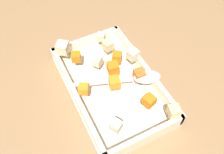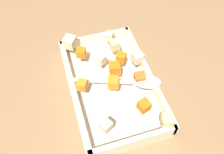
% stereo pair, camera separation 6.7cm
% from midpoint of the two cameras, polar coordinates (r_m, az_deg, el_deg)
% --- Properties ---
extents(ground_plane, '(4.00, 4.00, 0.00)m').
position_cam_midpoint_polar(ground_plane, '(0.72, -2.60, -3.75)').
color(ground_plane, '#936D47').
extents(baking_dish, '(0.38, 0.23, 0.05)m').
position_cam_midpoint_polar(baking_dish, '(0.71, -2.71, -2.42)').
color(baking_dish, beige).
rests_on(baking_dish, ground_plane).
extents(carrot_chunk_corner_nw, '(0.03, 0.03, 0.03)m').
position_cam_midpoint_polar(carrot_chunk_corner_nw, '(0.63, 5.61, -5.71)').
color(carrot_chunk_corner_nw, orange).
rests_on(carrot_chunk_corner_nw, baking_dish).
extents(carrot_chunk_rim_edge, '(0.03, 0.03, 0.03)m').
position_cam_midpoint_polar(carrot_chunk_rim_edge, '(0.65, -9.52, -2.95)').
color(carrot_chunk_rim_edge, orange).
rests_on(carrot_chunk_rim_edge, baking_dish).
extents(carrot_chunk_near_spoon, '(0.03, 0.03, 0.03)m').
position_cam_midpoint_polar(carrot_chunk_near_spoon, '(0.67, 3.55, 0.39)').
color(carrot_chunk_near_spoon, orange).
rests_on(carrot_chunk_near_spoon, baking_dish).
extents(carrot_chunk_center, '(0.03, 0.03, 0.03)m').
position_cam_midpoint_polar(carrot_chunk_center, '(0.73, -10.97, 4.45)').
color(carrot_chunk_center, orange).
rests_on(carrot_chunk_center, baking_dish).
extents(carrot_chunk_heap_side, '(0.04, 0.04, 0.03)m').
position_cam_midpoint_polar(carrot_chunk_heap_side, '(0.66, -2.33, -1.41)').
color(carrot_chunk_heap_side, orange).
rests_on(carrot_chunk_heap_side, baking_dish).
extents(carrot_chunk_mid_left, '(0.04, 0.04, 0.03)m').
position_cam_midpoint_polar(carrot_chunk_mid_left, '(0.71, -1.51, 4.58)').
color(carrot_chunk_mid_left, orange).
rests_on(carrot_chunk_mid_left, baking_dish).
extents(carrot_chunk_far_left, '(0.04, 0.04, 0.03)m').
position_cam_midpoint_polar(carrot_chunk_far_left, '(0.68, -2.59, 1.96)').
color(carrot_chunk_far_left, orange).
rests_on(carrot_chunk_far_left, baking_dish).
extents(potato_chunk_near_left, '(0.04, 0.04, 0.03)m').
position_cam_midpoint_polar(potato_chunk_near_left, '(0.71, -6.26, 3.57)').
color(potato_chunk_near_left, beige).
rests_on(potato_chunk_near_left, baking_dish).
extents(potato_chunk_mid_right, '(0.03, 0.03, 0.03)m').
position_cam_midpoint_polar(potato_chunk_mid_right, '(0.75, -3.55, 7.27)').
color(potato_chunk_mid_right, '#E0CC89').
rests_on(potato_chunk_mid_right, baking_dish).
extents(potato_chunk_corner_se, '(0.03, 0.03, 0.02)m').
position_cam_midpoint_polar(potato_chunk_corner_se, '(0.59, -2.33, -11.44)').
color(potato_chunk_corner_se, beige).
rests_on(potato_chunk_corner_se, baking_dish).
extents(potato_chunk_under_handle, '(0.03, 0.03, 0.03)m').
position_cam_midpoint_polar(potato_chunk_under_handle, '(0.72, 2.17, 5.13)').
color(potato_chunk_under_handle, beige).
rests_on(potato_chunk_under_handle, baking_dish).
extents(potato_chunk_corner_sw, '(0.03, 0.03, 0.02)m').
position_cam_midpoint_polar(potato_chunk_corner_sw, '(0.78, -5.07, 9.18)').
color(potato_chunk_corner_sw, beige).
rests_on(potato_chunk_corner_sw, baking_dish).
extents(potato_chunk_far_right, '(0.05, 0.05, 0.03)m').
position_cam_midpoint_polar(potato_chunk_far_right, '(0.75, -13.92, 6.44)').
color(potato_chunk_far_right, beige).
rests_on(potato_chunk_far_right, baking_dish).
extents(potato_chunk_heap_top, '(0.03, 0.03, 0.03)m').
position_cam_midpoint_polar(potato_chunk_heap_top, '(0.62, 11.17, -8.00)').
color(potato_chunk_heap_top, '#E0CC89').
rests_on(potato_chunk_heap_top, baking_dish).
extents(serving_spoon, '(0.11, 0.25, 0.02)m').
position_cam_midpoint_polar(serving_spoon, '(0.67, 4.17, -0.26)').
color(serving_spoon, silver).
rests_on(serving_spoon, baking_dish).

